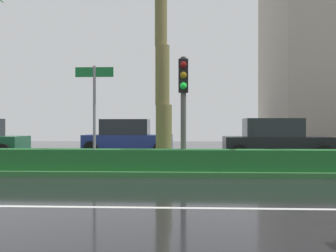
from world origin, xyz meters
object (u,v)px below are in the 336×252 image
Objects in this scene: street_name_sign at (94,103)px; traffic_signal_median_right at (183,92)px; car_in_traffic_second at (127,137)px; car_in_traffic_third at (275,140)px.

traffic_signal_median_right is at bearing 5.11° from street_name_sign.
traffic_signal_median_right reaches higher than street_name_sign.
street_name_sign is 8.44m from car_in_traffic_second.
street_name_sign reaches higher than car_in_traffic_second.
car_in_traffic_third is (6.58, -2.76, 0.00)m from car_in_traffic_second.
street_name_sign is 0.70× the size of car_in_traffic_second.
traffic_signal_median_right is 0.76× the size of car_in_traffic_second.
car_in_traffic_second is 7.13m from car_in_traffic_third.
street_name_sign is 8.51m from car_in_traffic_third.
traffic_signal_median_right is 0.76× the size of car_in_traffic_third.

